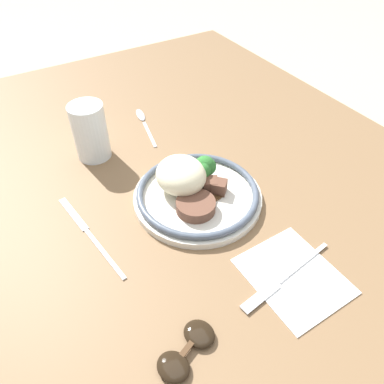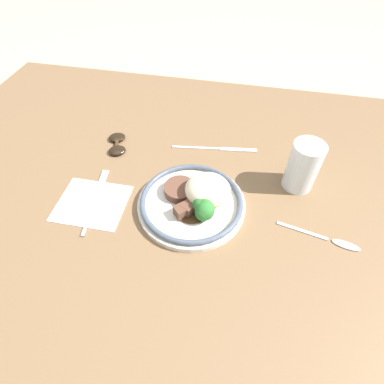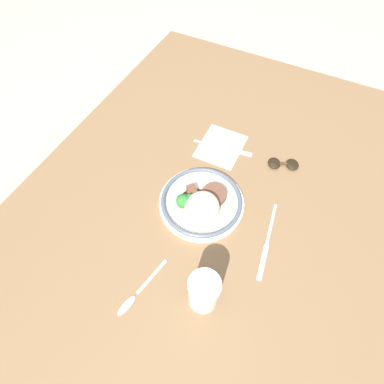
% 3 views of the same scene
% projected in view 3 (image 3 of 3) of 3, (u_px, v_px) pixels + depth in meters
% --- Properties ---
extents(ground_plane, '(8.00, 8.00, 0.00)m').
position_uv_depth(ground_plane, '(210.00, 210.00, 0.87)').
color(ground_plane, tan).
extents(dining_table, '(1.44, 1.05, 0.04)m').
position_uv_depth(dining_table, '(211.00, 207.00, 0.85)').
color(dining_table, brown).
rests_on(dining_table, ground).
extents(napkin, '(0.15, 0.13, 0.00)m').
position_uv_depth(napkin, '(221.00, 146.00, 0.95)').
color(napkin, white).
rests_on(napkin, dining_table).
extents(plate, '(0.24, 0.24, 0.07)m').
position_uv_depth(plate, '(200.00, 203.00, 0.81)').
color(plate, silver).
rests_on(plate, dining_table).
extents(juice_glass, '(0.07, 0.07, 0.12)m').
position_uv_depth(juice_glass, '(204.00, 293.00, 0.65)').
color(juice_glass, yellow).
rests_on(juice_glass, dining_table).
extents(fork, '(0.04, 0.19, 0.00)m').
position_uv_depth(fork, '(228.00, 149.00, 0.94)').
color(fork, silver).
rests_on(fork, napkin).
extents(knife, '(0.22, 0.04, 0.00)m').
position_uv_depth(knife, '(267.00, 243.00, 0.77)').
color(knife, silver).
rests_on(knife, dining_table).
extents(spoon, '(0.17, 0.05, 0.01)m').
position_uv_depth(spoon, '(133.00, 298.00, 0.70)').
color(spoon, silver).
rests_on(spoon, dining_table).
extents(sunglasses, '(0.07, 0.10, 0.01)m').
position_uv_depth(sunglasses, '(283.00, 164.00, 0.90)').
color(sunglasses, black).
rests_on(sunglasses, dining_table).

